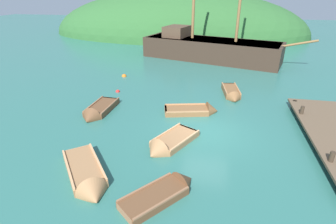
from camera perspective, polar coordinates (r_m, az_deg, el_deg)
The scene contains 11 objects.
ground_plane at distance 14.04m, azimuth 8.47°, elevation -4.35°, with size 120.00×120.00×0.00m, color #2D6B60.
shore_hill at distance 45.32m, azimuth 1.91°, elevation 16.53°, with size 41.05×20.60×13.57m, color #2D602D.
sailing_ship at distance 28.77m, azimuth 8.90°, elevation 12.81°, with size 16.73×7.98×12.96m.
rowboat_outer_left at distance 10.08m, azimuth -0.50°, elevation -17.03°, with size 2.76×3.02×1.04m.
rowboat_far at distance 16.43m, azimuth -15.00°, elevation 0.00°, with size 1.34×3.30×1.16m.
rowboat_center at distance 12.65m, azimuth -0.09°, elevation -7.19°, with size 2.52×3.28×1.22m.
rowboat_portside at distance 11.12m, azimuth -17.11°, elevation -13.54°, with size 3.19×3.56×1.19m.
rowboat_near_dock at distance 16.08m, azimuth 6.06°, elevation 0.19°, with size 3.42×1.92×1.15m.
rowboat_outer_right at distance 19.10m, azimuth 13.65°, elevation 3.86°, with size 1.41×3.16×0.95m.
buoy_red at distance 19.66m, azimuth -10.85°, elevation 4.34°, with size 0.32×0.32×0.32m, color red.
buoy_orange at distance 23.13m, azimuth -9.50°, elevation 7.63°, with size 0.40×0.40×0.40m, color orange.
Camera 1 is at (0.29, -12.24, 6.87)m, focal length 28.09 mm.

